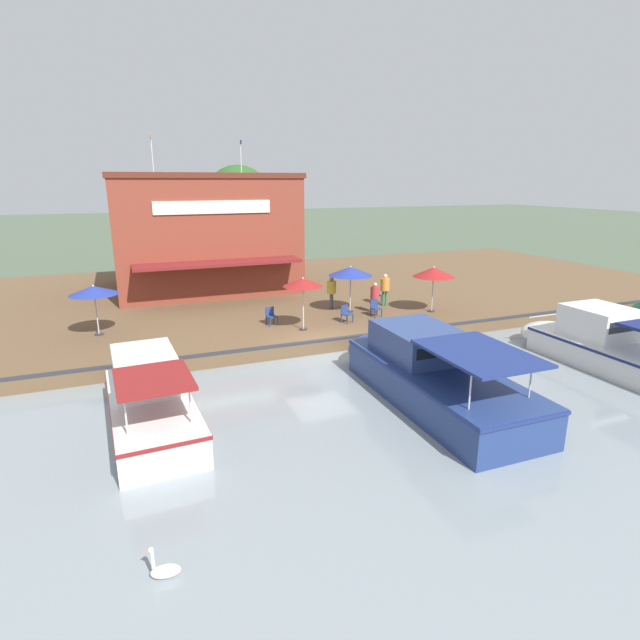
{
  "coord_description": "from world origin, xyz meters",
  "views": [
    {
      "loc": [
        18.7,
        -7.48,
        7.24
      ],
      "look_at": [
        -1.0,
        0.37,
        1.3
      ],
      "focal_mm": 28.0,
      "sensor_mm": 36.0,
      "label": 1
    }
  ],
  "objects": [
    {
      "name": "ground_plane",
      "position": [
        0.0,
        0.0,
        0.0
      ],
      "size": [
        220.0,
        220.0,
        0.0
      ],
      "primitive_type": "plane",
      "color": "#4C5B47"
    },
    {
      "name": "quay_deck",
      "position": [
        -11.0,
        0.0,
        0.3
      ],
      "size": [
        22.0,
        56.0,
        0.6
      ],
      "primitive_type": "cube",
      "color": "brown",
      "rests_on": "ground"
    },
    {
      "name": "quay_edge_fender",
      "position": [
        -0.1,
        0.0,
        0.65
      ],
      "size": [
        0.2,
        50.4,
        0.1
      ],
      "primitive_type": "cube",
      "color": "#2D2D33",
      "rests_on": "quay_deck"
    },
    {
      "name": "waterfront_restaurant",
      "position": [
        -13.56,
        -2.59,
        4.14
      ],
      "size": [
        10.44,
        10.8,
        9.27
      ],
      "color": "brown",
      "rests_on": "quay_deck"
    },
    {
      "name": "patio_umbrella_mid_patio_right",
      "position": [
        -4.23,
        3.36,
        2.76
      ],
      "size": [
        2.26,
        2.26,
        2.43
      ],
      "color": "#B7B7B7",
      "rests_on": "quay_deck"
    },
    {
      "name": "patio_umbrella_far_corner",
      "position": [
        -2.05,
        -0.03,
        2.82
      ],
      "size": [
        1.82,
        1.82,
        2.45
      ],
      "color": "#B7B7B7",
      "rests_on": "quay_deck"
    },
    {
      "name": "patio_umbrella_by_entrance",
      "position": [
        -4.7,
        -8.78,
        2.63
      ],
      "size": [
        2.08,
        2.08,
        2.27
      ],
      "color": "#B7B7B7",
      "rests_on": "quay_deck"
    },
    {
      "name": "patio_umbrella_back_row",
      "position": [
        -2.69,
        7.36,
        2.7
      ],
      "size": [
        2.15,
        2.15,
        2.39
      ],
      "color": "#B7B7B7",
      "rests_on": "quay_deck"
    },
    {
      "name": "cafe_chair_mid_patio",
      "position": [
        -5.64,
        5.58,
        1.08
      ],
      "size": [
        0.59,
        0.59,
        0.85
      ],
      "color": "navy",
      "rests_on": "quay_deck"
    },
    {
      "name": "cafe_chair_far_corner_seat",
      "position": [
        -3.4,
        -1.17,
        1.08
      ],
      "size": [
        0.52,
        0.52,
        0.85
      ],
      "color": "navy",
      "rests_on": "quay_deck"
    },
    {
      "name": "cafe_chair_facing_river",
      "position": [
        -2.47,
        2.32,
        1.08
      ],
      "size": [
        0.57,
        0.57,
        0.85
      ],
      "color": "navy",
      "rests_on": "quay_deck"
    },
    {
      "name": "cafe_chair_beside_entrance",
      "position": [
        -2.95,
        4.17,
        1.08
      ],
      "size": [
        0.5,
        0.5,
        0.85
      ],
      "color": "navy",
      "rests_on": "quay_deck"
    },
    {
      "name": "person_at_quay_edge",
      "position": [
        -5.23,
        2.72,
        1.69
      ],
      "size": [
        0.49,
        0.49,
        1.73
      ],
      "color": "#4C4C56",
      "rests_on": "quay_deck"
    },
    {
      "name": "person_mid_patio",
      "position": [
        -4.76,
        5.7,
        1.71
      ],
      "size": [
        0.5,
        0.5,
        1.76
      ],
      "color": "#337547",
      "rests_on": "quay_deck"
    },
    {
      "name": "person_near_entrance",
      "position": [
        -3.57,
        4.45,
        1.59
      ],
      "size": [
        0.45,
        0.45,
        1.6
      ],
      "color": "#4C4C56",
      "rests_on": "quay_deck"
    },
    {
      "name": "motorboat_nearest_quay",
      "position": [
        5.31,
        10.18,
        0.85
      ],
      "size": [
        8.42,
        2.81,
        2.27
      ],
      "color": "silver",
      "rests_on": "river_water"
    },
    {
      "name": "motorboat_mid_row",
      "position": [
        3.61,
        -7.15,
        0.86
      ],
      "size": [
        7.05,
        2.6,
        2.16
      ],
      "color": "white",
      "rests_on": "river_water"
    },
    {
      "name": "motorboat_far_downstream",
      "position": [
        5.06,
        1.81,
        0.93
      ],
      "size": [
        9.14,
        3.02,
        2.42
      ],
      "color": "navy",
      "rests_on": "river_water"
    },
    {
      "name": "mooring_post",
      "position": [
        -0.35,
        -6.9,
        1.03
      ],
      "size": [
        0.22,
        0.22,
        0.85
      ],
      "color": "#473323",
      "rests_on": "quay_deck"
    },
    {
      "name": "swan",
      "position": [
        10.48,
        -7.33,
        0.23
      ],
      "size": [
        0.36,
        0.62,
        0.69
      ],
      "color": "white",
      "rests_on": "river_water"
    },
    {
      "name": "tree_upstream_bank",
      "position": [
        -16.52,
        0.33,
        5.82
      ],
      "size": [
        4.96,
        4.73,
        7.71
      ],
      "color": "brown",
      "rests_on": "quay_deck"
    }
  ]
}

